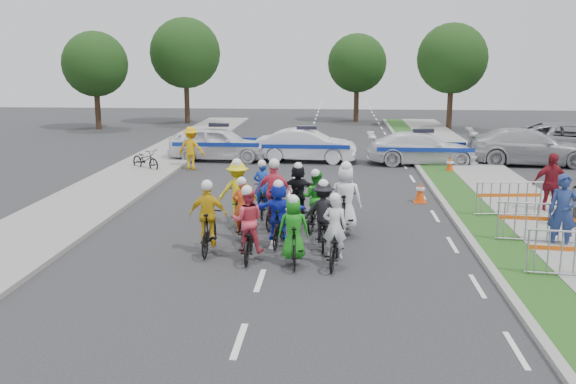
# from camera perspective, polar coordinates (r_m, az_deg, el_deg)

# --- Properties ---
(ground) EXTENTS (90.00, 90.00, 0.00)m
(ground) POSITION_cam_1_polar(r_m,az_deg,el_deg) (13.96, -2.50, -7.87)
(ground) COLOR #28282B
(ground) RESTS_ON ground
(curb_right) EXTENTS (0.20, 60.00, 0.12)m
(curb_right) POSITION_cam_1_polar(r_m,az_deg,el_deg) (18.95, 14.88, -2.69)
(curb_right) COLOR gray
(curb_right) RESTS_ON ground
(grass_strip) EXTENTS (1.20, 60.00, 0.11)m
(grass_strip) POSITION_cam_1_polar(r_m,az_deg,el_deg) (19.10, 16.94, -2.72)
(grass_strip) COLOR #1E4C18
(grass_strip) RESTS_ON ground
(sidewalk_right) EXTENTS (2.40, 60.00, 0.13)m
(sidewalk_right) POSITION_cam_1_polar(r_m,az_deg,el_deg) (19.57, 22.10, -2.71)
(sidewalk_right) COLOR gray
(sidewalk_right) RESTS_ON ground
(sidewalk_left) EXTENTS (3.00, 60.00, 0.13)m
(sidewalk_left) POSITION_cam_1_polar(r_m,az_deg,el_deg) (20.31, -19.30, -1.98)
(sidewalk_left) COLOR gray
(sidewalk_left) RESTS_ON ground
(rider_0) EXTENTS (0.77, 1.75, 1.73)m
(rider_0) POSITION_cam_1_polar(r_m,az_deg,el_deg) (14.80, 4.16, -4.37)
(rider_0) COLOR black
(rider_0) RESTS_ON ground
(rider_1) EXTENTS (0.75, 1.64, 1.68)m
(rider_1) POSITION_cam_1_polar(r_m,az_deg,el_deg) (14.75, 0.50, -4.05)
(rider_1) COLOR black
(rider_1) RESTS_ON ground
(rider_2) EXTENTS (0.78, 1.80, 1.81)m
(rider_2) POSITION_cam_1_polar(r_m,az_deg,el_deg) (15.22, -3.58, -3.52)
(rider_2) COLOR black
(rider_2) RESTS_ON ground
(rider_3) EXTENTS (0.93, 1.76, 1.85)m
(rider_3) POSITION_cam_1_polar(r_m,az_deg,el_deg) (15.75, -7.06, -2.91)
(rider_3) COLOR black
(rider_3) RESTS_ON ground
(rider_4) EXTENTS (0.99, 1.74, 1.77)m
(rider_4) POSITION_cam_1_polar(r_m,az_deg,el_deg) (16.12, 3.13, -2.56)
(rider_4) COLOR black
(rider_4) RESTS_ON ground
(rider_5) EXTENTS (1.40, 1.67, 1.73)m
(rider_5) POSITION_cam_1_polar(r_m,az_deg,el_deg) (16.21, -0.83, -2.30)
(rider_5) COLOR black
(rider_5) RESTS_ON ground
(rider_6) EXTENTS (0.78, 1.72, 1.70)m
(rider_6) POSITION_cam_1_polar(r_m,az_deg,el_deg) (16.85, -4.05, -2.37)
(rider_6) COLOR black
(rider_6) RESTS_ON ground
(rider_7) EXTENTS (0.92, 1.99, 2.04)m
(rider_7) POSITION_cam_1_polar(r_m,az_deg,el_deg) (17.22, 5.12, -1.31)
(rider_7) COLOR black
(rider_7) RESTS_ON ground
(rider_8) EXTENTS (0.92, 1.78, 1.73)m
(rider_8) POSITION_cam_1_polar(r_m,az_deg,el_deg) (17.76, 2.44, -1.32)
(rider_8) COLOR black
(rider_8) RESTS_ON ground
(rider_9) EXTENTS (1.04, 1.94, 1.97)m
(rider_9) POSITION_cam_1_polar(r_m,az_deg,el_deg) (17.96, -1.19, -0.80)
(rider_9) COLOR black
(rider_9) RESTS_ON ground
(rider_10) EXTENTS (1.17, 2.00, 1.95)m
(rider_10) POSITION_cam_1_polar(r_m,az_deg,el_deg) (18.21, -4.48, -0.68)
(rider_10) COLOR black
(rider_10) RESTS_ON ground
(rider_11) EXTENTS (1.41, 1.68, 1.71)m
(rider_11) POSITION_cam_1_polar(r_m,az_deg,el_deg) (18.88, 0.91, -0.25)
(rider_11) COLOR black
(rider_11) RESTS_ON ground
(rider_12) EXTENTS (0.67, 1.70, 1.70)m
(rider_12) POSITION_cam_1_polar(r_m,az_deg,el_deg) (19.43, -2.28, -0.39)
(rider_12) COLOR black
(rider_12) RESTS_ON ground
(police_car_0) EXTENTS (4.69, 2.12, 1.56)m
(police_car_0) POSITION_cam_1_polar(r_m,az_deg,el_deg) (29.69, -6.13, 4.31)
(police_car_0) COLOR white
(police_car_0) RESTS_ON ground
(police_car_1) EXTENTS (4.59, 1.93, 1.48)m
(police_car_1) POSITION_cam_1_polar(r_m,az_deg,el_deg) (29.20, 1.66, 4.15)
(police_car_1) COLOR white
(police_car_1) RESTS_ON ground
(police_car_2) EXTENTS (4.91, 2.02, 1.42)m
(police_car_2) POSITION_cam_1_polar(r_m,az_deg,el_deg) (29.09, 11.87, 3.82)
(police_car_2) COLOR white
(police_car_2) RESTS_ON ground
(civilian_sedan) EXTENTS (5.61, 2.61, 1.59)m
(civilian_sedan) POSITION_cam_1_polar(r_m,az_deg,el_deg) (30.26, 20.66, 3.77)
(civilian_sedan) COLOR #ABABB0
(civilian_sedan) RESTS_ON ground
(civilian_suv) EXTENTS (6.74, 4.20, 1.74)m
(civilian_suv) POSITION_cam_1_polar(r_m,az_deg,el_deg) (32.30, 24.11, 4.11)
(civilian_suv) COLOR slate
(civilian_suv) RESTS_ON ground
(spectator_0) EXTENTS (0.79, 0.62, 1.91)m
(spectator_0) POSITION_cam_1_polar(r_m,az_deg,el_deg) (17.26, 23.25, -1.66)
(spectator_0) COLOR navy
(spectator_0) RESTS_ON ground
(spectator_2) EXTENTS (1.16, 0.59, 1.89)m
(spectator_2) POSITION_cam_1_polar(r_m,az_deg,el_deg) (20.92, 22.31, 0.66)
(spectator_2) COLOR maroon
(spectator_2) RESTS_ON ground
(marshal_hiviz) EXTENTS (1.26, 0.86, 1.80)m
(marshal_hiviz) POSITION_cam_1_polar(r_m,az_deg,el_deg) (27.52, -8.61, 3.89)
(marshal_hiviz) COLOR #E3A30B
(marshal_hiviz) RESTS_ON ground
(barrier_0) EXTENTS (2.05, 0.75, 1.12)m
(barrier_0) POSITION_cam_1_polar(r_m,az_deg,el_deg) (15.02, 24.12, -5.24)
(barrier_0) COLOR #A5A8AD
(barrier_0) RESTS_ON ground
(barrier_1) EXTENTS (2.04, 0.73, 1.12)m
(barrier_1) POSITION_cam_1_polar(r_m,az_deg,el_deg) (17.43, 21.25, -2.70)
(barrier_1) COLOR #A5A8AD
(barrier_1) RESTS_ON ground
(barrier_2) EXTENTS (2.04, 0.68, 1.12)m
(barrier_2) POSITION_cam_1_polar(r_m,az_deg,el_deg) (20.02, 19.01, -0.70)
(barrier_2) COLOR #A5A8AD
(barrier_2) RESTS_ON ground
(cone_0) EXTENTS (0.40, 0.40, 0.70)m
(cone_0) POSITION_cam_1_polar(r_m,az_deg,el_deg) (21.53, 11.68, -0.02)
(cone_0) COLOR #F24C0C
(cone_0) RESTS_ON ground
(cone_1) EXTENTS (0.40, 0.40, 0.70)m
(cone_1) POSITION_cam_1_polar(r_m,az_deg,el_deg) (27.13, 14.19, 2.33)
(cone_1) COLOR #F24C0C
(cone_1) RESTS_ON ground
(parked_bike) EXTENTS (1.74, 1.54, 0.91)m
(parked_bike) POSITION_cam_1_polar(r_m,az_deg,el_deg) (27.60, -12.55, 2.82)
(parked_bike) COLOR black
(parked_bike) RESTS_ON ground
(tree_0) EXTENTS (4.20, 4.20, 6.30)m
(tree_0) POSITION_cam_1_polar(r_m,az_deg,el_deg) (43.89, -16.79, 10.83)
(tree_0) COLOR #382619
(tree_0) RESTS_ON ground
(tree_1) EXTENTS (4.55, 4.55, 6.82)m
(tree_1) POSITION_cam_1_polar(r_m,az_deg,el_deg) (43.66, 14.39, 11.42)
(tree_1) COLOR #382619
(tree_1) RESTS_ON ground
(tree_3) EXTENTS (4.90, 4.90, 7.35)m
(tree_3) POSITION_cam_1_polar(r_m,az_deg,el_deg) (46.25, -9.11, 12.09)
(tree_3) COLOR #382619
(tree_3) RESTS_ON ground
(tree_4) EXTENTS (4.20, 4.20, 6.30)m
(tree_4) POSITION_cam_1_polar(r_m,az_deg,el_deg) (47.05, 6.17, 11.31)
(tree_4) COLOR #382619
(tree_4) RESTS_ON ground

